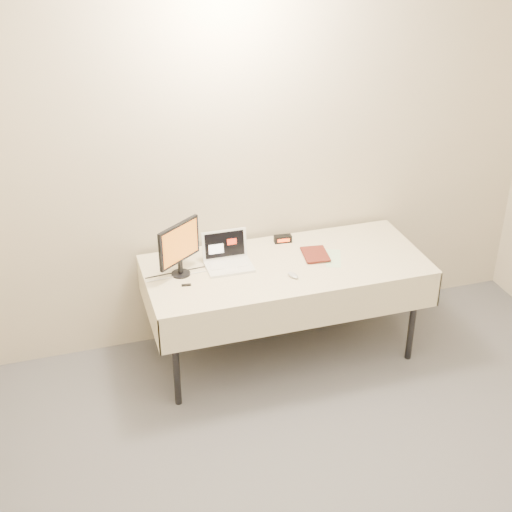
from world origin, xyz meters
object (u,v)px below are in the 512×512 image
object	(u,v)px
laptop	(227,257)
book	(304,243)
table	(286,272)
monitor	(179,245)

from	to	relation	value
laptop	book	world-z (taller)	book
table	monitor	size ratio (longest dim) A/B	5.15
table	laptop	bearing A→B (deg)	164.04
laptop	monitor	distance (m)	0.36
table	book	distance (m)	0.23
laptop	book	bearing A→B (deg)	-5.51
table	laptop	xyz separation A→B (m)	(-0.37, 0.11, 0.11)
laptop	table	bearing A→B (deg)	-15.33
book	monitor	bearing A→B (deg)	-173.71
table	monitor	distance (m)	0.75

